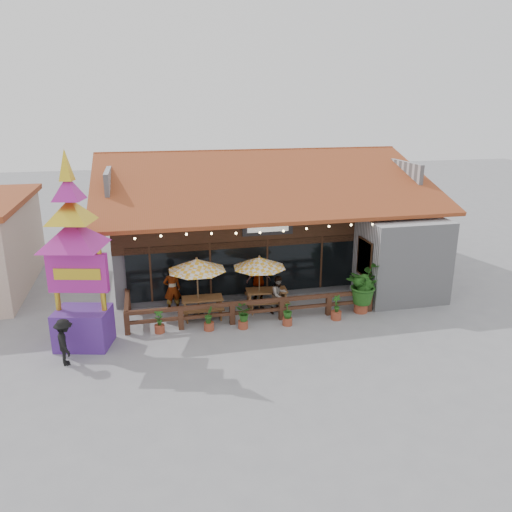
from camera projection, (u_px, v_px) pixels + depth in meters
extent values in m
plane|color=gray|center=(290.00, 313.00, 20.62)|extent=(100.00, 100.00, 0.00)
cube|color=#A7A7AC|center=(253.00, 227.00, 26.55)|extent=(14.00, 10.00, 4.00)
cube|color=#3C1F13|center=(244.00, 229.00, 21.15)|extent=(11.00, 0.16, 1.60)
cube|color=black|center=(245.00, 267.00, 21.63)|extent=(10.00, 0.12, 2.40)
cube|color=#FFD272|center=(244.00, 266.00, 21.81)|extent=(9.80, 0.05, 2.20)
cube|color=#A7A7AC|center=(401.00, 259.00, 21.83)|extent=(3.50, 2.70, 3.60)
cube|color=#AD2E1B|center=(365.00, 258.00, 21.24)|extent=(0.06, 1.20, 1.50)
cube|color=#3C1F13|center=(364.00, 258.00, 21.24)|extent=(0.04, 1.34, 1.64)
cube|color=brown|center=(269.00, 182.00, 22.44)|extent=(15.50, 7.05, 2.37)
cube|color=brown|center=(239.00, 165.00, 28.96)|extent=(15.50, 7.05, 2.37)
cube|color=brown|center=(252.00, 150.00, 25.37)|extent=(15.50, 0.30, 0.12)
cube|color=#A7A7AC|center=(112.00, 181.00, 24.25)|extent=(0.20, 9.00, 1.80)
cube|color=#A7A7AC|center=(377.00, 172.00, 27.27)|extent=(0.20, 9.00, 1.80)
cube|color=black|center=(268.00, 229.00, 21.25)|extent=(2.20, 0.10, 0.55)
cube|color=silver|center=(268.00, 229.00, 21.20)|extent=(1.80, 0.02, 0.25)
cube|color=#3C1F13|center=(151.00, 274.00, 20.73)|extent=(0.08, 0.08, 2.40)
cube|color=#3C1F13|center=(210.00, 270.00, 21.27)|extent=(0.08, 0.08, 2.40)
cube|color=#3C1F13|center=(267.00, 266.00, 21.81)|extent=(0.08, 0.08, 2.40)
cube|color=#3C1F13|center=(321.00, 262.00, 22.35)|extent=(0.08, 0.08, 2.40)
sphere|color=#FFDA8C|center=(135.00, 238.00, 18.36)|extent=(0.09, 0.09, 0.09)
sphere|color=#FFDA8C|center=(161.00, 236.00, 18.55)|extent=(0.09, 0.09, 0.09)
sphere|color=#FFDA8C|center=(186.00, 234.00, 18.76)|extent=(0.09, 0.09, 0.09)
sphere|color=#FFDA8C|center=(212.00, 234.00, 18.97)|extent=(0.09, 0.09, 0.09)
sphere|color=#FFDA8C|center=(236.00, 233.00, 19.19)|extent=(0.09, 0.09, 0.09)
sphere|color=#FFDA8C|center=(260.00, 233.00, 19.40)|extent=(0.09, 0.09, 0.09)
sphere|color=#FFDA8C|center=(283.00, 231.00, 19.60)|extent=(0.09, 0.09, 0.09)
sphere|color=#FFDA8C|center=(306.00, 229.00, 19.79)|extent=(0.09, 0.09, 0.09)
sphere|color=#FFDA8C|center=(329.00, 226.00, 19.99)|extent=(0.09, 0.09, 0.09)
sphere|color=#FFDA8C|center=(351.00, 225.00, 20.19)|extent=(0.09, 0.09, 0.09)
sphere|color=#FFDA8C|center=(373.00, 224.00, 20.40)|extent=(0.09, 0.09, 0.09)
cube|color=#4B2B1B|center=(127.00, 323.00, 18.62)|extent=(0.20, 0.20, 0.90)
cube|color=#4B2B1B|center=(181.00, 318.00, 19.06)|extent=(0.20, 0.20, 0.90)
cube|color=#4B2B1B|center=(232.00, 313.00, 19.49)|extent=(0.20, 0.20, 0.90)
cube|color=#4B2B1B|center=(281.00, 309.00, 19.92)|extent=(0.20, 0.20, 0.90)
cube|color=#4B2B1B|center=(329.00, 305.00, 20.35)|extent=(0.20, 0.20, 0.90)
cube|color=#4B2B1B|center=(369.00, 301.00, 20.74)|extent=(0.20, 0.20, 0.90)
cube|color=#4B2B1B|center=(255.00, 302.00, 19.56)|extent=(9.80, 0.16, 0.14)
cube|color=#4B2B1B|center=(255.00, 311.00, 19.68)|extent=(9.80, 0.12, 0.12)
cube|color=#4B2B1B|center=(127.00, 301.00, 19.67)|extent=(0.16, 2.50, 0.14)
cube|color=#4B2B1B|center=(128.00, 300.00, 20.86)|extent=(0.20, 0.20, 0.90)
cylinder|color=brown|center=(198.00, 289.00, 20.01)|extent=(0.06, 0.06, 2.36)
cone|color=yellow|center=(197.00, 265.00, 19.71)|extent=(3.11, 3.11, 0.46)
sphere|color=brown|center=(197.00, 258.00, 19.63)|extent=(0.10, 0.10, 0.10)
cylinder|color=black|center=(199.00, 315.00, 20.35)|extent=(0.45, 0.45, 0.06)
cylinder|color=brown|center=(259.00, 284.00, 20.70)|extent=(0.06, 0.06, 2.23)
cone|color=yellow|center=(259.00, 262.00, 20.42)|extent=(2.73, 2.73, 0.44)
sphere|color=brown|center=(259.00, 257.00, 20.34)|extent=(0.10, 0.10, 0.10)
cylinder|color=black|center=(259.00, 309.00, 21.02)|extent=(0.43, 0.43, 0.06)
cube|color=brown|center=(202.00, 298.00, 20.17)|extent=(1.66, 0.82, 0.06)
cube|color=brown|center=(185.00, 308.00, 20.15)|extent=(0.11, 0.72, 0.76)
cube|color=brown|center=(220.00, 306.00, 20.42)|extent=(0.11, 0.72, 0.76)
cube|color=brown|center=(204.00, 311.00, 19.74)|extent=(1.65, 0.34, 0.05)
cube|color=brown|center=(201.00, 300.00, 20.79)|extent=(1.65, 0.34, 0.05)
cube|color=brown|center=(267.00, 291.00, 20.94)|extent=(1.76, 0.94, 0.06)
cube|color=brown|center=(249.00, 300.00, 20.96)|extent=(0.15, 0.75, 0.79)
cube|color=brown|center=(284.00, 298.00, 21.15)|extent=(0.15, 0.75, 0.79)
cube|color=brown|center=(269.00, 303.00, 20.48)|extent=(1.72, 0.44, 0.05)
cube|color=brown|center=(264.00, 293.00, 21.59)|extent=(1.72, 0.44, 0.05)
cube|color=#4E2485|center=(84.00, 328.00, 17.70)|extent=(2.12, 1.78, 1.38)
cube|color=#A71F8A|center=(78.00, 273.00, 17.09)|extent=(2.07, 0.78, 1.38)
cube|color=gold|center=(77.00, 274.00, 16.94)|extent=(1.57, 0.42, 0.40)
cylinder|color=gold|center=(54.00, 281.00, 16.98)|extent=(0.18, 0.18, 2.30)
cylinder|color=gold|center=(103.00, 277.00, 17.33)|extent=(0.18, 0.18, 2.30)
pyramid|color=#A71F8A|center=(72.00, 220.00, 16.55)|extent=(3.34, 3.34, 0.92)
pyramid|color=gold|center=(69.00, 198.00, 16.33)|extent=(2.37, 2.37, 0.80)
pyramid|color=#A71F8A|center=(67.00, 175.00, 16.11)|extent=(1.53, 1.53, 0.80)
pyramid|color=gold|center=(64.00, 148.00, 15.86)|extent=(0.70, 0.70, 1.03)
cylinder|color=brown|center=(361.00, 307.00, 20.69)|extent=(0.56, 0.56, 0.41)
imported|color=#255718|center=(362.00, 284.00, 20.38)|extent=(1.84, 1.94, 1.69)
sphere|color=#255718|center=(366.00, 291.00, 20.42)|extent=(0.56, 0.56, 0.56)
sphere|color=#255718|center=(358.00, 286.00, 20.52)|extent=(0.49, 0.49, 0.49)
imported|color=#3C1F13|center=(172.00, 289.00, 20.57)|extent=(0.78, 0.57, 1.97)
imported|color=#3C1F13|center=(279.00, 295.00, 20.48)|extent=(0.96, 0.88, 1.59)
imported|color=#3C1F13|center=(259.00, 281.00, 21.67)|extent=(1.09, 0.48, 1.84)
imported|color=black|center=(65.00, 342.00, 16.39)|extent=(0.84, 1.15, 1.60)
cylinder|color=brown|center=(160.00, 329.00, 18.86)|extent=(0.38, 0.38, 0.31)
imported|color=#255718|center=(159.00, 317.00, 18.72)|extent=(0.34, 0.24, 0.63)
cylinder|color=brown|center=(209.00, 326.00, 19.06)|extent=(0.39, 0.39, 0.31)
imported|color=#255718|center=(209.00, 315.00, 18.92)|extent=(0.42, 0.45, 0.64)
cylinder|color=brown|center=(243.00, 325.00, 19.21)|extent=(0.38, 0.38, 0.31)
imported|color=#255718|center=(243.00, 313.00, 19.08)|extent=(0.73, 0.69, 0.63)
cylinder|color=brown|center=(287.00, 321.00, 19.50)|extent=(0.38, 0.38, 0.31)
imported|color=#255718|center=(288.00, 310.00, 19.36)|extent=(0.45, 0.45, 0.63)
cylinder|color=brown|center=(336.00, 315.00, 20.01)|extent=(0.42, 0.42, 0.34)
imported|color=#255718|center=(337.00, 303.00, 19.86)|extent=(0.36, 0.43, 0.70)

